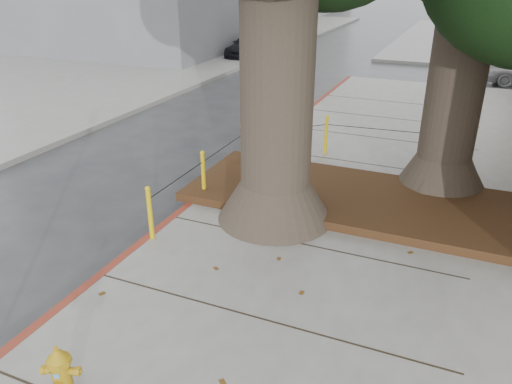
# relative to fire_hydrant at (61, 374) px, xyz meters

# --- Properties ---
(ground) EXTENTS (140.00, 140.00, 0.00)m
(ground) POSITION_rel_fire_hydrant_xyz_m (0.83, 1.99, -0.48)
(ground) COLOR #28282B
(ground) RESTS_ON ground
(sidewalk_opposite) EXTENTS (14.00, 60.00, 0.15)m
(sidewalk_opposite) POSITION_rel_fire_hydrant_xyz_m (-13.17, 11.99, -0.41)
(sidewalk_opposite) COLOR slate
(sidewalk_opposite) RESTS_ON ground
(curb_red) EXTENTS (0.14, 26.00, 0.16)m
(curb_red) POSITION_rel_fire_hydrant_xyz_m (-1.17, 4.49, -0.41)
(curb_red) COLOR maroon
(curb_red) RESTS_ON ground
(planter_bed) EXTENTS (6.40, 2.60, 0.16)m
(planter_bed) POSITION_rel_fire_hydrant_xyz_m (1.73, 5.89, -0.25)
(planter_bed) COLOR black
(planter_bed) RESTS_ON sidewalk_main
(bollard_ring) EXTENTS (3.79, 5.39, 0.95)m
(bollard_ring) POSITION_rel_fire_hydrant_xyz_m (-0.04, 6.37, 0.18)
(bollard_ring) COLOR yellow
(bollard_ring) RESTS_ON sidewalk_main
(fire_hydrant) EXTENTS (0.36, 0.36, 0.68)m
(fire_hydrant) POSITION_rel_fire_hydrant_xyz_m (0.00, 0.00, 0.00)
(fire_hydrant) COLOR #C39314
(fire_hydrant) RESTS_ON sidewalk_main
(car_dark) EXTENTS (1.65, 3.91, 1.13)m
(car_dark) POSITION_rel_fire_hydrant_xyz_m (-7.09, 20.95, 0.08)
(car_dark) COLOR black
(car_dark) RESTS_ON ground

